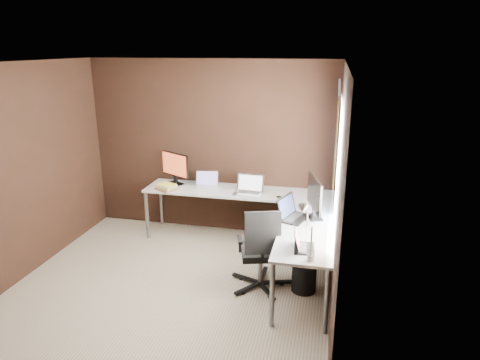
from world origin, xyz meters
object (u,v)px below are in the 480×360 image
laptop_black_big (291,214)px  desk_lamp (306,225)px  laptop_white (207,183)px  laptop_silver (249,189)px  monitor_left (175,167)px  book_stack (166,187)px  office_chair (261,265)px  drawer_pedestal (304,235)px  monitor_right (315,196)px  laptop_black_small (302,245)px  wastebasket (304,278)px

laptop_black_big → desk_lamp: (0.22, -0.94, 0.28)m
laptop_white → laptop_silver: laptop_silver is taller
laptop_silver → laptop_black_big: (0.66, -0.76, 0.00)m
monitor_left → desk_lamp: bearing=-14.3°
book_stack → office_chair: (1.53, -1.05, -0.48)m
drawer_pedestal → laptop_black_big: bearing=-104.7°
laptop_white → laptop_silver: size_ratio=0.88×
drawer_pedestal → laptop_silver: 0.96m
laptop_black_big → office_chair: bearing=162.9°
monitor_left → book_stack: bearing=-67.4°
monitor_right → laptop_black_big: bearing=86.3°
desk_lamp → laptop_black_big: bearing=88.4°
laptop_white → laptop_black_small: 2.26m
drawer_pedestal → laptop_silver: (-0.79, 0.27, 0.48)m
monitor_left → monitor_right: (2.05, -0.89, 0.02)m
laptop_black_big → monitor_right: bearing=-57.7°
monitor_right → laptop_black_small: (-0.07, -0.84, -0.23)m
laptop_white → laptop_silver: (0.65, -0.15, 0.01)m
laptop_silver → laptop_black_small: bearing=-57.1°
book_stack → desk_lamp: 2.61m
monitor_right → laptop_black_small: size_ratio=1.96×
desk_lamp → monitor_left: bearing=122.2°
desk_lamp → monitor_right: bearing=73.3°
monitor_left → desk_lamp: size_ratio=0.91×
laptop_white → laptop_black_small: laptop_white is taller
drawer_pedestal → wastebasket: size_ratio=1.88×
laptop_black_small → office_chair: size_ratio=0.30×
book_stack → wastebasket: size_ratio=1.04×
drawer_pedestal → monitor_right: bearing=-74.0°
office_chair → wastebasket: size_ratio=3.11×
laptop_black_small → desk_lamp: (0.04, -0.16, 0.29)m
monitor_left → laptop_black_small: (1.98, -1.72, -0.22)m
laptop_black_small → drawer_pedestal: bearing=-2.2°
laptop_black_small → book_stack: (-2.01, 1.43, -0.00)m
monitor_left → book_stack: monitor_left is taller
laptop_silver → laptop_black_big: size_ratio=0.85×
laptop_black_small → laptop_white: bearing=36.8°
desk_lamp → wastebasket: size_ratio=1.65×
monitor_right → wastebasket: bearing=155.9°
monitor_right → laptop_silver: 1.18m
drawer_pedestal → laptop_white: (-1.44, 0.42, 0.48)m
laptop_white → laptop_black_big: laptop_black_big is taller
laptop_black_small → wastebasket: (0.02, 0.43, -0.61)m
monitor_left → laptop_black_big: size_ratio=1.04×
monitor_left → wastebasket: monitor_left is taller
laptop_black_small → book_stack: 2.47m
monitor_left → wastebasket: size_ratio=1.51×
office_chair → laptop_silver: bearing=91.3°
laptop_silver → office_chair: office_chair is taller
monitor_right → laptop_silver: monitor_right is taller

